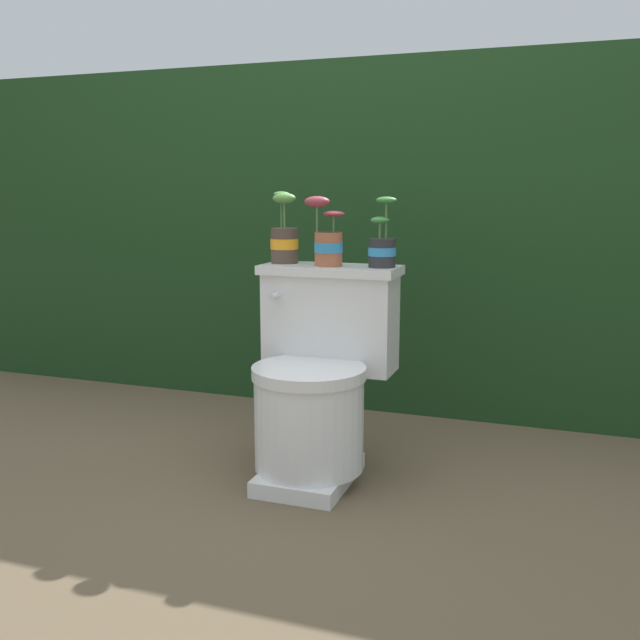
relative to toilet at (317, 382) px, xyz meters
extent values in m
plane|color=brown|center=(-0.05, -0.04, -0.31)|extent=(12.00, 12.00, 0.00)
cube|color=#193819|center=(-0.05, 1.22, 0.40)|extent=(4.02, 1.03, 1.42)
cube|color=silver|center=(0.00, -0.08, -0.28)|extent=(0.26, 0.36, 0.05)
cylinder|color=silver|center=(0.00, -0.08, -0.11)|extent=(0.34, 0.34, 0.29)
cylinder|color=silver|center=(0.00, -0.08, 0.05)|extent=(0.36, 0.36, 0.04)
cube|color=silver|center=(0.00, 0.13, 0.17)|extent=(0.43, 0.17, 0.32)
cube|color=silver|center=(0.00, 0.13, 0.35)|extent=(0.46, 0.19, 0.03)
cylinder|color=silver|center=(-0.15, 0.02, 0.27)|extent=(0.02, 0.05, 0.02)
cylinder|color=#47382D|center=(-0.17, 0.15, 0.42)|extent=(0.09, 0.09, 0.12)
cylinder|color=orange|center=(-0.17, 0.15, 0.43)|extent=(0.09, 0.09, 0.04)
cylinder|color=#332319|center=(-0.17, 0.15, 0.47)|extent=(0.08, 0.08, 0.01)
cylinder|color=#4C753D|center=(-0.16, 0.13, 0.52)|extent=(0.01, 0.01, 0.09)
ellipsoid|color=#569342|center=(-0.16, 0.13, 0.58)|extent=(0.08, 0.06, 0.03)
cylinder|color=#4C753D|center=(-0.18, 0.14, 0.53)|extent=(0.01, 0.01, 0.11)
ellipsoid|color=#569342|center=(-0.18, 0.14, 0.59)|extent=(0.05, 0.04, 0.02)
cylinder|color=#9E5638|center=(0.00, 0.11, 0.42)|extent=(0.09, 0.09, 0.11)
cylinder|color=#2D84BC|center=(0.00, 0.11, 0.42)|extent=(0.09, 0.09, 0.03)
cylinder|color=#332319|center=(0.00, 0.11, 0.47)|extent=(0.08, 0.08, 0.01)
cylinder|color=#4C753D|center=(0.02, 0.11, 0.50)|extent=(0.01, 0.01, 0.05)
ellipsoid|color=#93333D|center=(0.02, 0.11, 0.53)|extent=(0.07, 0.05, 0.02)
cylinder|color=#4C753D|center=(-0.04, 0.10, 0.51)|extent=(0.01, 0.01, 0.09)
ellipsoid|color=#93333D|center=(-0.04, 0.10, 0.57)|extent=(0.08, 0.06, 0.04)
cylinder|color=#262628|center=(0.17, 0.13, 0.41)|extent=(0.09, 0.09, 0.09)
cylinder|color=#2D84BC|center=(0.17, 0.13, 0.41)|extent=(0.09, 0.09, 0.03)
cylinder|color=#332319|center=(0.17, 0.13, 0.45)|extent=(0.08, 0.08, 0.01)
cylinder|color=#4C753D|center=(0.18, 0.13, 0.51)|extent=(0.01, 0.01, 0.11)
ellipsoid|color=#387F38|center=(0.18, 0.13, 0.57)|extent=(0.07, 0.05, 0.02)
cylinder|color=#4C753D|center=(0.17, 0.12, 0.48)|extent=(0.01, 0.01, 0.05)
ellipsoid|color=#387F38|center=(0.17, 0.12, 0.51)|extent=(0.06, 0.04, 0.02)
camera|label=1|loc=(0.75, -2.07, 0.61)|focal=40.00mm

